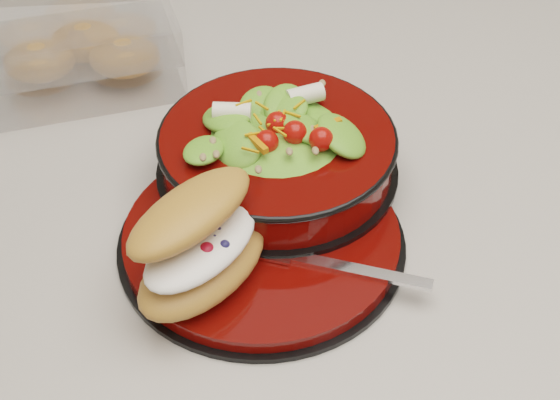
{
  "coord_description": "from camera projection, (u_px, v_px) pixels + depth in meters",
  "views": [
    {
      "loc": [
        -0.26,
        -0.66,
        1.46
      ],
      "look_at": [
        -0.21,
        -0.11,
        0.94
      ],
      "focal_mm": 50.0,
      "sensor_mm": 36.0,
      "label": 1
    }
  ],
  "objects": [
    {
      "name": "island_counter",
      "position": [
        414.0,
        376.0,
        1.18
      ],
      "size": [
        1.24,
        0.74,
        0.9
      ],
      "color": "white",
      "rests_on": "ground"
    },
    {
      "name": "fork",
      "position": [
        332.0,
        265.0,
        0.72
      ],
      "size": [
        0.17,
        0.08,
        0.0
      ],
      "rotation": [
        0.0,
        0.0,
        1.2
      ],
      "color": "silver",
      "rests_on": "dinner_plate"
    },
    {
      "name": "pastry_box",
      "position": [
        80.0,
        47.0,
        0.95
      ],
      "size": [
        0.26,
        0.21,
        0.09
      ],
      "rotation": [
        0.0,
        0.0,
        0.2
      ],
      "color": "white",
      "rests_on": "island_counter"
    },
    {
      "name": "dinner_plate",
      "position": [
        262.0,
        238.0,
        0.76
      ],
      "size": [
        0.28,
        0.28,
        0.02
      ],
      "rotation": [
        0.0,
        0.0,
        -0.16
      ],
      "color": "black",
      "rests_on": "island_counter"
    },
    {
      "name": "croissant",
      "position": [
        201.0,
        244.0,
        0.68
      ],
      "size": [
        0.16,
        0.17,
        0.09
      ],
      "rotation": [
        0.0,
        0.0,
        0.82
      ],
      "color": "#C9823D",
      "rests_on": "dinner_plate"
    },
    {
      "name": "salad_bowl",
      "position": [
        277.0,
        144.0,
        0.79
      ],
      "size": [
        0.25,
        0.25,
        0.1
      ],
      "rotation": [
        0.0,
        0.0,
        -0.12
      ],
      "color": "black",
      "rests_on": "dinner_plate"
    }
  ]
}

